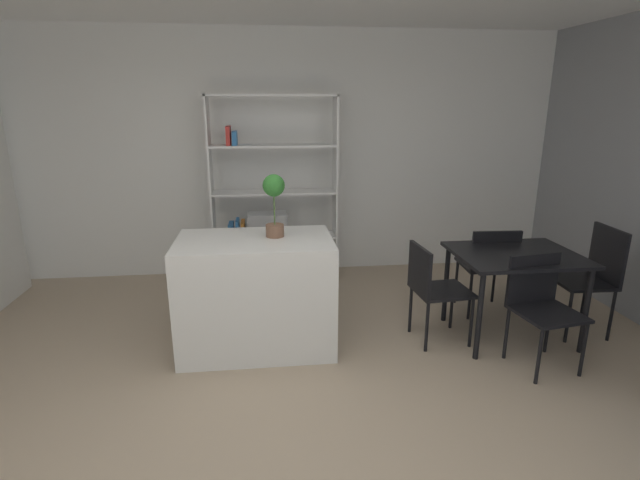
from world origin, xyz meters
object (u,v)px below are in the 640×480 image
dining_chair_island_side (432,284)px  dining_chair_window_side (594,271)px  open_bookshelf (269,201)px  dining_chair_near (540,300)px  kitchen_island (256,293)px  dining_table (515,263)px  potted_plant_on_island (274,198)px  dining_chair_far (489,262)px

dining_chair_island_side → dining_chair_window_side: dining_chair_window_side is taller
open_bookshelf → dining_chair_island_side: 2.14m
dining_chair_near → kitchen_island: bearing=158.0°
dining_table → kitchen_island: bearing=177.8°
dining_chair_island_side → dining_chair_window_side: bearing=-94.5°
potted_plant_on_island → dining_chair_near: (2.02, -0.59, -0.73)m
potted_plant_on_island → dining_chair_window_side: 2.85m
open_bookshelf → dining_table: size_ratio=2.02×
potted_plant_on_island → dining_chair_window_side: potted_plant_on_island is taller
dining_chair_island_side → dining_chair_window_side: 1.46m
dining_table → dining_chair_island_side: 0.74m
dining_table → dining_chair_window_side: (0.73, -0.00, -0.11)m
potted_plant_on_island → dining_table: (2.03, -0.14, -0.57)m
dining_chair_far → dining_chair_near: bearing=92.8°
open_bookshelf → dining_chair_island_side: bearing=-50.6°
kitchen_island → dining_chair_window_side: dining_chair_window_side is taller
potted_plant_on_island → dining_chair_window_side: (2.76, -0.15, -0.68)m
potted_plant_on_island → dining_chair_island_side: size_ratio=0.60×
dining_table → dining_chair_window_side: dining_chair_window_side is taller
kitchen_island → potted_plant_on_island: potted_plant_on_island is taller
potted_plant_on_island → dining_chair_near: 2.22m
dining_chair_near → dining_chair_island_side: bearing=140.1°
dining_table → dining_chair_near: (-0.01, -0.44, -0.16)m
kitchen_island → dining_chair_island_side: size_ratio=1.47×
kitchen_island → dining_chair_far: (2.19, 0.36, 0.07)m
dining_chair_window_side → dining_chair_near: dining_chair_window_side is taller
dining_table → dining_chair_near: 0.47m
kitchen_island → dining_chair_island_side: (1.47, -0.09, 0.05)m
dining_table → dining_chair_near: dining_chair_near is taller
kitchen_island → dining_chair_far: bearing=9.3°
dining_chair_island_side → dining_chair_near: dining_chair_near is taller
dining_chair_far → open_bookshelf: bearing=-26.4°
dining_chair_window_side → dining_chair_near: 0.87m
potted_plant_on_island → dining_chair_window_side: bearing=-3.0°
dining_chair_near → dining_chair_far: (0.01, 0.89, 0.01)m
dining_chair_window_side → dining_chair_near: size_ratio=1.12×
dining_chair_window_side → dining_chair_far: bearing=-119.0°
dining_chair_far → dining_chair_window_side: bearing=152.2°
dining_chair_island_side → dining_chair_window_side: size_ratio=0.89×
open_bookshelf → dining_table: (2.05, -1.61, -0.26)m
dining_chair_island_side → dining_chair_far: (0.72, 0.45, 0.02)m
open_bookshelf → dining_chair_near: 2.93m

